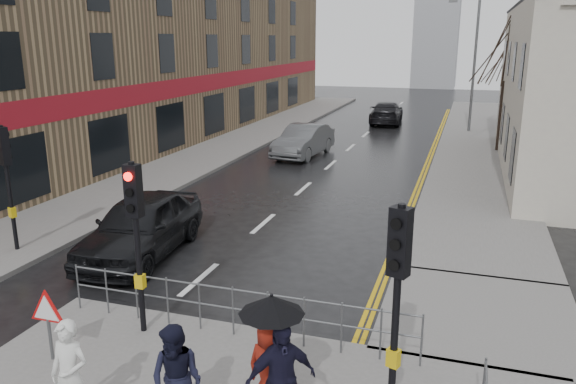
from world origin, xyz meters
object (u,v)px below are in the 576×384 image
Objects in this scene: pedestrian_a at (70,375)px; pedestrian_with_umbrella at (272,355)px; pedestrian_b at (177,380)px; car_parked at (141,226)px; pedestrian_d at (281,380)px; car_mid at (304,141)px.

pedestrian_with_umbrella is at bearing 17.96° from pedestrian_a.
pedestrian_b is 7.67m from car_parked.
pedestrian_b is 0.35× the size of car_parked.
pedestrian_a is at bearing 154.90° from pedestrian_d.
car_mid is at bearing 105.12° from pedestrian_with_umbrella.
car_parked is (-4.50, 6.21, -0.15)m from pedestrian_b.
car_mid is (0.41, 14.08, -0.05)m from car_parked.
car_parked reaches higher than car_mid.
pedestrian_d is (2.98, 0.74, 0.05)m from pedestrian_a.
pedestrian_with_umbrella reaches higher than car_parked.
car_parked is at bearing 96.56° from pedestrian_d.
pedestrian_b is 1.49m from pedestrian_d.
pedestrian_d is 0.37× the size of car_parked.
car_mid is at bearing 83.46° from car_parked.
pedestrian_with_umbrella is at bearing 93.22° from pedestrian_d.
pedestrian_with_umbrella is at bearing 29.48° from pedestrian_b.
pedestrian_b is at bearing 11.72° from pedestrian_a.
pedestrian_b is 1.40m from pedestrian_with_umbrella.
pedestrian_d is at bearing 18.01° from pedestrian_b.
pedestrian_d is (0.21, -0.23, -0.23)m from pedestrian_with_umbrella.
pedestrian_a is at bearing -160.82° from pedestrian_with_umbrella.
pedestrian_a is 0.36× the size of car_mid.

